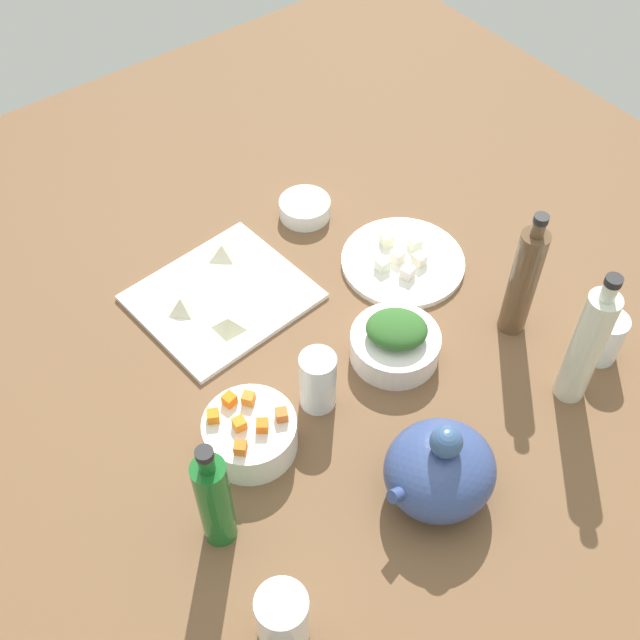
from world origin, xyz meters
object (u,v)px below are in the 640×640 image
(plate_tofu, at_px, (403,262))
(bowl_greens, at_px, (395,345))
(bowl_small_side, at_px, (305,208))
(teapot, at_px, (440,469))
(cutting_board, at_px, (222,297))
(bowl_carrots, at_px, (250,434))
(bottle_0, at_px, (523,281))
(bottle_2, at_px, (587,346))
(drinking_glass_0, at_px, (283,618))
(drinking_glass_1, at_px, (318,381))
(bottle_1, at_px, (214,500))
(drinking_glass_2, at_px, (604,337))

(plate_tofu, distance_m, bowl_greens, 0.22)
(bowl_small_side, relative_size, teapot, 0.56)
(cutting_board, height_order, bowl_carrots, bowl_carrots)
(bottle_0, xyz_separation_m, bottle_2, (0.03, 0.16, 0.01))
(plate_tofu, distance_m, drinking_glass_0, 0.71)
(bottle_0, distance_m, drinking_glass_1, 0.38)
(cutting_board, xyz_separation_m, bowl_greens, (-0.17, 0.28, 0.02))
(bowl_small_side, xyz_separation_m, teapot, (0.20, 0.61, 0.04))
(bottle_1, bearing_deg, drinking_glass_0, 86.73)
(plate_tofu, height_order, bowl_greens, bowl_greens)
(bowl_carrots, xyz_separation_m, bowl_small_side, (-0.38, -0.38, -0.01))
(bowl_greens, relative_size, bowl_carrots, 1.05)
(cutting_board, xyz_separation_m, bowl_small_side, (-0.25, -0.09, 0.01))
(cutting_board, distance_m, drinking_glass_2, 0.66)
(bowl_greens, bearing_deg, bottle_2, 128.11)
(bowl_small_side, height_order, drinking_glass_1, drinking_glass_1)
(drinking_glass_1, bearing_deg, bottle_0, 168.25)
(bottle_2, bearing_deg, bowl_small_side, -81.05)
(bottle_0, bearing_deg, drinking_glass_0, 17.17)
(bottle_1, distance_m, drinking_glass_2, 0.70)
(drinking_glass_0, height_order, drinking_glass_1, drinking_glass_1)
(bottle_1, bearing_deg, cutting_board, -122.69)
(cutting_board, relative_size, teapot, 1.59)
(drinking_glass_1, bearing_deg, bowl_small_side, -123.53)
(cutting_board, bearing_deg, bottle_1, 57.31)
(bowl_greens, xyz_separation_m, drinking_glass_1, (0.16, -0.00, 0.03))
(bowl_small_side, bearing_deg, bottle_1, 43.51)
(drinking_glass_0, bearing_deg, drinking_glass_1, -133.78)
(plate_tofu, bearing_deg, bottle_1, 23.98)
(plate_tofu, xyz_separation_m, drinking_glass_2, (-0.13, 0.36, 0.04))
(bowl_carrots, bearing_deg, bottle_2, 154.28)
(bottle_2, bearing_deg, bottle_1, -12.82)
(cutting_board, xyz_separation_m, bottle_1, (0.24, 0.38, 0.09))
(cutting_board, bearing_deg, drinking_glass_2, 132.07)
(drinking_glass_0, bearing_deg, bowl_carrots, -115.34)
(bowl_greens, height_order, bowl_carrots, bowl_carrots)
(bowl_greens, relative_size, drinking_glass_1, 1.35)
(bottle_0, distance_m, drinking_glass_2, 0.17)
(drinking_glass_2, bearing_deg, bottle_0, -61.70)
(plate_tofu, height_order, bottle_2, bottle_2)
(bowl_small_side, relative_size, drinking_glass_1, 0.90)
(bottle_1, bearing_deg, plate_tofu, -156.02)
(cutting_board, relative_size, bottle_1, 1.28)
(bottle_2, bearing_deg, drinking_glass_2, -166.99)
(bowl_small_side, bearing_deg, bottle_0, 105.15)
(bottle_1, distance_m, drinking_glass_1, 0.27)
(cutting_board, distance_m, bottle_1, 0.46)
(drinking_glass_0, bearing_deg, bottle_1, -93.27)
(bowl_carrots, bearing_deg, drinking_glass_2, 160.22)
(bowl_greens, height_order, bottle_2, bottle_2)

